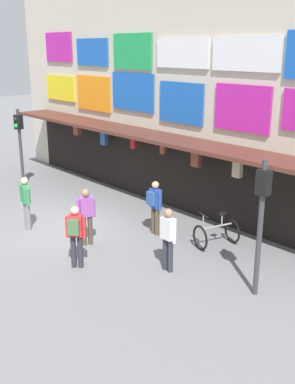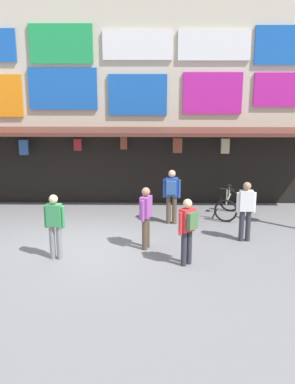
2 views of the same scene
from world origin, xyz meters
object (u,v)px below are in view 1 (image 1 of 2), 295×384
traffic_light_far (262,207)px  pedestrian_in_black (168,236)px  bicycle_parked (216,233)px  pedestrian_in_yellow (86,214)px  traffic_light_near (19,136)px  pedestrian_in_red (76,232)px  pedestrian_in_white (155,204)px  pedestrian_in_purple (26,200)px

traffic_light_far → pedestrian_in_black: 2.59m
bicycle_parked → pedestrian_in_yellow: pedestrian_in_yellow is taller
traffic_light_near → pedestrian_in_red: (7.33, -2.30, -1.16)m
bicycle_parked → traffic_light_near: bearing=-171.0°
traffic_light_near → pedestrian_in_red: traffic_light_near is taller
bicycle_parked → pedestrian_in_red: pedestrian_in_red is taller
traffic_light_far → pedestrian_in_red: size_ratio=1.90×
pedestrian_in_yellow → pedestrian_in_white: bearing=69.3°
pedestrian_in_black → pedestrian_in_red: bearing=-136.3°
pedestrian_in_red → pedestrian_in_purple: size_ratio=1.00×
traffic_light_far → pedestrian_in_black: traffic_light_far is taller
traffic_light_far → pedestrian_in_black: bearing=-162.3°
bicycle_parked → pedestrian_in_red: size_ratio=0.78×
pedestrian_in_red → pedestrian_in_white: 3.01m
pedestrian_in_yellow → pedestrian_in_black: 2.78m
traffic_light_near → bicycle_parked: 9.16m
pedestrian_in_white → pedestrian_in_black: same height
traffic_light_near → pedestrian_in_black: size_ratio=1.90×
traffic_light_near → pedestrian_in_purple: (4.05, -1.96, -1.19)m
pedestrian_in_red → pedestrian_in_yellow: same height
pedestrian_in_white → pedestrian_in_purple: bearing=-138.4°
traffic_light_far → pedestrian_in_yellow: 5.21m
pedestrian_in_red → pedestrian_in_white: size_ratio=1.00×
bicycle_parked → pedestrian_in_red: bearing=-112.7°
traffic_light_near → bicycle_parked: (8.88, 1.41, -1.75)m
traffic_light_near → pedestrian_in_purple: bearing=-25.8°
traffic_light_near → traffic_light_far: (11.21, 0.02, 0.00)m
traffic_light_far → pedestrian_in_red: (-3.88, -2.32, -1.16)m
traffic_light_near → pedestrian_in_purple: size_ratio=1.90×
traffic_light_far → traffic_light_near: bearing=-179.9°
traffic_light_far → bicycle_parked: traffic_light_far is taller
pedestrian_in_red → pedestrian_in_black: same height
pedestrian_in_red → pedestrian_in_purple: (-3.27, 0.34, -0.04)m
pedestrian_in_yellow → traffic_light_far: bearing=14.7°
pedestrian_in_white → pedestrian_in_purple: size_ratio=1.00×
traffic_light_near → traffic_light_far: size_ratio=1.00×
pedestrian_in_yellow → pedestrian_in_purple: same height
traffic_light_far → pedestrian_in_white: size_ratio=1.90×
pedestrian_in_red → bicycle_parked: bearing=67.3°
traffic_light_far → bicycle_parked: 3.23m
traffic_light_far → pedestrian_in_yellow: bearing=-165.3°
traffic_light_far → pedestrian_in_red: bearing=-149.1°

